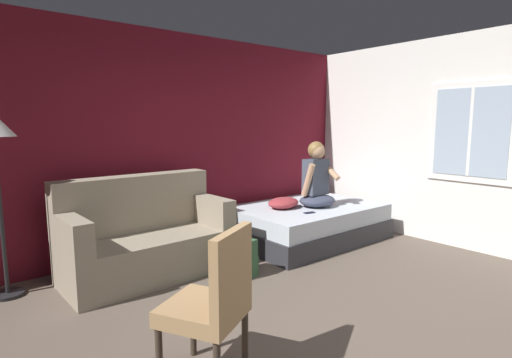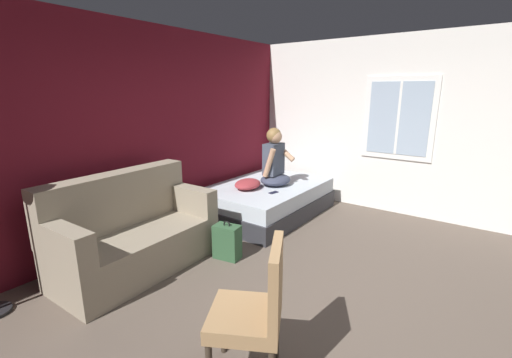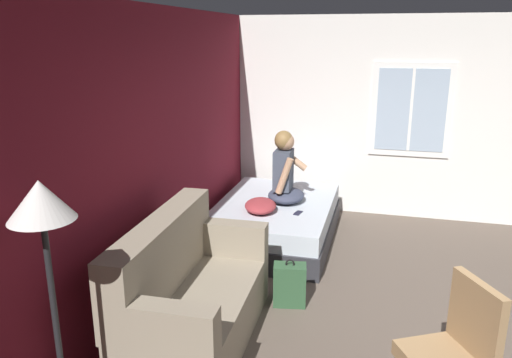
{
  "view_description": "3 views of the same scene",
  "coord_description": "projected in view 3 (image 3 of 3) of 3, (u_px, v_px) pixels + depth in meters",
  "views": [
    {
      "loc": [
        -2.09,
        -1.76,
        1.6
      ],
      "look_at": [
        0.6,
        1.55,
        1.0
      ],
      "focal_mm": 28.0,
      "sensor_mm": 36.0,
      "label": 1
    },
    {
      "loc": [
        -2.4,
        -0.95,
        1.89
      ],
      "look_at": [
        0.95,
        1.5,
        0.82
      ],
      "focal_mm": 24.0,
      "sensor_mm": 36.0,
      "label": 2
    },
    {
      "loc": [
        -3.79,
        0.7,
        2.43
      ],
      "look_at": [
        0.93,
        1.95,
        1.03
      ],
      "focal_mm": 35.0,
      "sensor_mm": 36.0,
      "label": 3
    }
  ],
  "objects": [
    {
      "name": "cell_phone",
      "position": [
        298.0,
        213.0,
        5.68
      ],
      "size": [
        0.15,
        0.09,
        0.01
      ],
      "primitive_type": "cube",
      "rotation": [
        0.0,
        0.0,
        1.37
      ],
      "color": "black",
      "rests_on": "bed"
    },
    {
      "name": "throw_pillow",
      "position": [
        260.0,
        206.0,
        5.72
      ],
      "size": [
        0.55,
        0.46,
        0.14
      ],
      "primitive_type": "ellipsoid",
      "rotation": [
        0.0,
        0.0,
        0.23
      ],
      "color": "#993338",
      "rests_on": "bed"
    },
    {
      "name": "person_seated",
      "position": [
        285.0,
        173.0,
        5.99
      ],
      "size": [
        0.53,
        0.45,
        0.88
      ],
      "color": "#383D51",
      "rests_on": "bed"
    },
    {
      "name": "wall_side_with_window",
      "position": [
        441.0,
        120.0,
        6.59
      ],
      "size": [
        0.19,
        6.91,
        2.7
      ],
      "color": "silver",
      "rests_on": "ground"
    },
    {
      "name": "couch",
      "position": [
        190.0,
        296.0,
        4.04
      ],
      "size": [
        1.72,
        0.87,
        1.04
      ],
      "color": "gray",
      "rests_on": "ground"
    },
    {
      "name": "bed",
      "position": [
        275.0,
        221.0,
        6.13
      ],
      "size": [
        2.04,
        1.39,
        0.48
      ],
      "color": "#2D2D33",
      "rests_on": "ground"
    },
    {
      "name": "floor_lamp",
      "position": [
        44.0,
        229.0,
        2.68
      ],
      "size": [
        0.36,
        0.36,
        1.7
      ],
      "color": "black",
      "rests_on": "ground"
    },
    {
      "name": "backpack",
      "position": [
        290.0,
        285.0,
        4.64
      ],
      "size": [
        0.27,
        0.33,
        0.46
      ],
      "color": "#2D5133",
      "rests_on": "ground"
    },
    {
      "name": "side_chair",
      "position": [
        454.0,
        349.0,
        3.13
      ],
      "size": [
        0.62,
        0.62,
        0.98
      ],
      "color": "#382D23",
      "rests_on": "ground"
    },
    {
      "name": "ground_plane",
      "position": [
        460.0,
        349.0,
        4.02
      ],
      "size": [
        40.0,
        40.0,
        0.0
      ],
      "primitive_type": "plane",
      "color": "brown"
    },
    {
      "name": "wall_back_accent",
      "position": [
        130.0,
        164.0,
        4.34
      ],
      "size": [
        11.18,
        0.16,
        2.7
      ],
      "primitive_type": "cube",
      "color": "maroon",
      "rests_on": "ground"
    }
  ]
}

